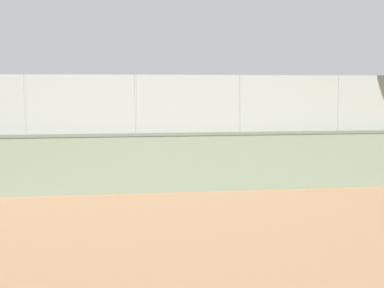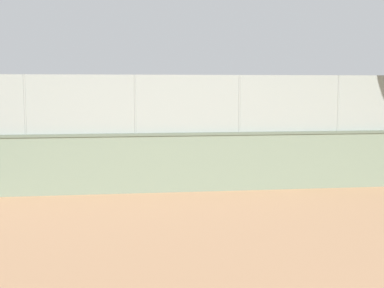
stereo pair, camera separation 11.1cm
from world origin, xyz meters
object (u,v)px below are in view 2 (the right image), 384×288
object	(u,v)px
player_foreground_swinging	(249,142)
player_baseline_waiting	(134,152)
sports_ball	(273,166)
player_at_service_line	(138,140)

from	to	relation	value
player_foreground_swinging	player_baseline_waiting	bearing A→B (deg)	27.96
player_baseline_waiting	sports_ball	xyz separation A→B (m)	(-5.53, -1.53, -0.86)
player_foreground_swinging	sports_ball	xyz separation A→B (m)	(-0.72, 1.02, -0.85)
player_foreground_swinging	player_baseline_waiting	xyz separation A→B (m)	(4.81, 2.55, 0.00)
player_at_service_line	player_baseline_waiting	bearing A→B (deg)	85.38
sports_ball	player_foreground_swinging	bearing A→B (deg)	-54.63
player_foreground_swinging	sports_ball	distance (m)	1.52
sports_ball	player_baseline_waiting	bearing A→B (deg)	15.46
player_foreground_swinging	sports_ball	bearing A→B (deg)	125.37
player_at_service_line	player_foreground_swinging	bearing A→B (deg)	171.26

